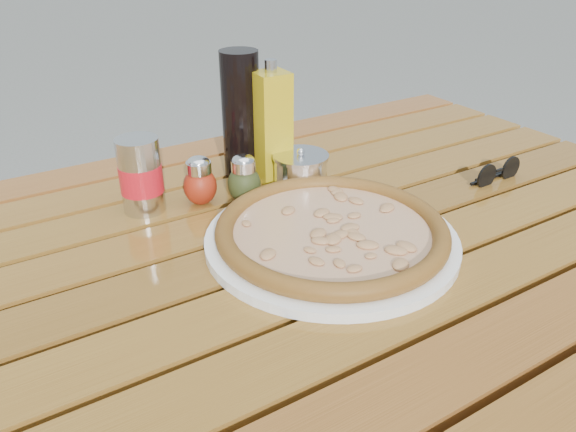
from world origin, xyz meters
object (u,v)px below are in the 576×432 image
olive_oil_cruet (272,127)px  parmesan_tin (301,170)px  oregano_shaker (244,179)px  sunglasses (497,173)px  plate (331,239)px  pepper_shaker (200,181)px  dark_bottle (241,115)px  pizza (332,230)px  table (295,283)px  soda_can (141,176)px

olive_oil_cruet → parmesan_tin: olive_oil_cruet is taller
oregano_shaker → sunglasses: bearing=-21.9°
plate → parmesan_tin: (0.07, 0.19, 0.02)m
pepper_shaker → dark_bottle: dark_bottle is taller
olive_oil_cruet → sunglasses: olive_oil_cruet is taller
dark_bottle → sunglasses: 0.46m
pizza → pepper_shaker: size_ratio=4.87×
table → oregano_shaker: size_ratio=17.07×
plate → pepper_shaker: 0.24m
pizza → plate: bearing=-90.0°
soda_can → parmesan_tin: bearing=-12.5°
dark_bottle → soda_can: (-0.20, -0.04, -0.05)m
plate → pizza: pizza is taller
oregano_shaker → parmesan_tin: oregano_shaker is taller
plate → dark_bottle: (0.01, 0.29, 0.10)m
plate → pepper_shaker: size_ratio=4.39×
dark_bottle → parmesan_tin: (0.06, -0.10, -0.08)m
pizza → olive_oil_cruet: olive_oil_cruet is taller
olive_oil_cruet → sunglasses: 0.40m
plate → oregano_shaker: 0.19m
dark_bottle → sunglasses: dark_bottle is taller
pizza → olive_oil_cruet: bearing=79.8°
sunglasses → parmesan_tin: bearing=150.5°
table → sunglasses: (0.41, -0.02, 0.09)m
pizza → pepper_shaker: bearing=115.6°
pepper_shaker → sunglasses: pepper_shaker is taller
table → pizza: bearing=-43.8°
table → oregano_shaker: bearing=90.9°
plate → oregano_shaker: size_ratio=4.39×
table → pepper_shaker: (-0.07, 0.18, 0.11)m
parmesan_tin → plate: bearing=-110.0°
oregano_shaker → olive_oil_cruet: 0.11m
table → soda_can: (-0.15, 0.21, 0.13)m
pizza → dark_bottle: size_ratio=1.82×
soda_can → parmesan_tin: (0.26, -0.06, -0.03)m
pizza → oregano_shaker: bearing=102.1°
oregano_shaker → olive_oil_cruet: olive_oil_cruet is taller
olive_oil_cruet → sunglasses: size_ratio=1.91×
pizza → parmesan_tin: (0.07, 0.19, 0.01)m
parmesan_tin → soda_can: bearing=167.5°
table → parmesan_tin: size_ratio=11.70×
plate → dark_bottle: bearing=88.1°
table → sunglasses: size_ratio=12.73×
dark_bottle → sunglasses: size_ratio=2.00×
plate → pepper_shaker: pepper_shaker is taller
oregano_shaker → pepper_shaker: bearing=154.9°
oregano_shaker → sunglasses: oregano_shaker is taller
oregano_shaker → plate: bearing=-77.9°
olive_oil_cruet → parmesan_tin: 0.09m
oregano_shaker → olive_oil_cruet: size_ratio=0.39×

